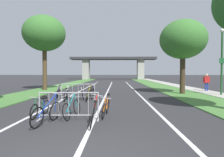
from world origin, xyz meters
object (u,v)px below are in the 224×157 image
Objects in this scene: bicycle_purple_0 at (58,93)px; bicycle_blue_7 at (47,113)px; bicycle_green_2 at (40,108)px; pedestrian_with_backpack at (207,81)px; bicycle_red_6 at (93,113)px; tree_right_pine_far at (183,40)px; lamppost_with_sign at (222,56)px; crowd_barrier_second at (78,92)px; bicycle_teal_3 at (72,108)px; bicycle_silver_5 at (66,95)px; tree_left_cypress_far at (44,34)px; bicycle_black_9 at (92,93)px; crowd_barrier_nearest at (69,106)px; bicycle_orange_8 at (106,108)px; bicycle_white_4 at (82,94)px; bicycle_yellow_1 at (88,95)px.

bicycle_blue_7 is at bearing 93.02° from bicycle_purple_0.
bicycle_green_2 is 1.30m from bicycle_blue_7.
bicycle_red_6 is at bearing 57.76° from pedestrian_with_backpack.
tree_right_pine_far is 1.19× the size of lamppost_with_sign.
crowd_barrier_second is (-10.63, -2.36, -2.56)m from lamppost_with_sign.
bicycle_silver_5 is (-1.45, 4.52, -0.02)m from bicycle_teal_3.
tree_left_cypress_far reaches higher than bicycle_silver_5.
bicycle_black_9 is at bearing 98.84° from bicycle_teal_3.
bicycle_blue_7 reaches higher than bicycle_red_6.
crowd_barrier_nearest is 5.10m from bicycle_silver_5.
lamppost_with_sign is 12.56m from bicycle_purple_0.
crowd_barrier_nearest is 1.33× the size of bicycle_blue_7.
lamppost_with_sign reaches higher than bicycle_orange_8.
bicycle_silver_5 is at bearing 106.24° from crowd_barrier_nearest.
pedestrian_with_backpack is at bearing 83.16° from lamppost_with_sign.
crowd_barrier_nearest is (-7.26, -8.61, -3.97)m from tree_right_pine_far.
crowd_barrier_nearest is 5.64m from bicycle_white_4.
tree_right_pine_far is 3.15m from lamppost_with_sign.
bicycle_silver_5 is 1.83m from bicycle_black_9.
bicycle_blue_7 is at bearing 53.25° from pedestrian_with_backpack.
bicycle_yellow_1 is 1.42m from bicycle_silver_5.
crowd_barrier_second reaches higher than bicycle_yellow_1.
tree_left_cypress_far is 4.39× the size of bicycle_yellow_1.
bicycle_blue_7 is (-10.50, -8.22, -2.68)m from lamppost_with_sign.
bicycle_black_9 is (0.74, 6.45, -0.01)m from bicycle_blue_7.
bicycle_teal_3 is (2.25, -5.36, 0.01)m from bicycle_purple_0.
bicycle_teal_3 is at bearing -94.73° from bicycle_white_4.
crowd_barrier_nearest is at bearing -94.32° from bicycle_yellow_1.
crowd_barrier_second is at bearing -93.36° from bicycle_green_2.
bicycle_red_6 reaches higher than bicycle_silver_5.
lamppost_with_sign is at bearing 51.27° from bicycle_blue_7.
bicycle_purple_0 is 1.72m from bicycle_white_4.
crowd_barrier_second is 4.78m from bicycle_green_2.
bicycle_green_2 is 0.99× the size of bicycle_orange_8.
bicycle_blue_7 is (-0.60, -5.42, 0.02)m from bicycle_yellow_1.
bicycle_purple_0 reaches higher than bicycle_silver_5.
bicycle_blue_7 is at bearing -68.57° from tree_left_cypress_far.
bicycle_teal_3 is 1.35m from bicycle_orange_8.
bicycle_green_2 is 0.98× the size of pedestrian_with_backpack.
crowd_barrier_nearest is 1.00× the size of crowd_barrier_second.
bicycle_black_9 is (0.87, 0.60, -0.14)m from crowd_barrier_second.
bicycle_purple_0 is 2.40m from bicycle_yellow_1.
bicycle_green_2 is at bearing -110.84° from bicycle_yellow_1.
crowd_barrier_nearest is 5.85m from bicycle_black_9.
bicycle_orange_8 is (1.34, 0.22, -0.01)m from bicycle_teal_3.
lamppost_with_sign is 3.78m from pedestrian_with_backpack.
lamppost_with_sign is at bearing 46.27° from bicycle_teal_3.
bicycle_silver_5 is 5.12m from bicycle_orange_8.
pedestrian_with_backpack is (11.69, 5.87, 0.68)m from bicycle_silver_5.
bicycle_green_2 is (4.16, -11.20, -5.33)m from tree_left_cypress_far.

